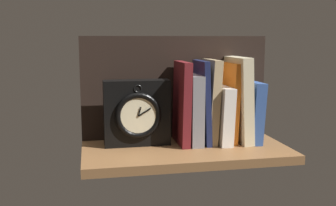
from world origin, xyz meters
The scene contains 11 objects.
ground_plane centered at (0.00, 0.00, -1.25)cm, with size 59.23×29.01×2.50cm, color brown.
back_panel centered at (0.00, 13.90, 16.02)cm, with size 59.23×1.20×32.03cm, color black.
book_maroon_dawkins centered at (-0.02, 5.04, 12.27)cm, with size 2.44×14.24×24.54cm, color maroon.
book_gray_chess centered at (3.30, 5.04, 10.34)cm, with size 3.61×14.13×20.67cm, color gray.
book_navy_bierce centered at (6.24, 5.04, 12.40)cm, with size 1.66×13.47×24.80cm, color #192147.
book_tan_shortstories centered at (8.66, 5.04, 12.55)cm, with size 2.58×12.92×25.10cm, color tan.
book_white_catcher centered at (12.02, 5.04, 8.56)cm, with size 3.55×16.52×17.12cm, color silver.
book_orange_pandolfini centered at (15.03, 5.04, 11.99)cm, with size 1.87×12.58×23.98cm, color orange.
book_cream_twain centered at (17.86, 5.04, 12.88)cm, with size 3.20×16.40×25.76cm, color beige.
book_blue_modern centered at (21.42, 5.04, 9.19)cm, with size 3.32×16.25×18.39cm, color #2D4C8E.
framed_clock centered at (-13.41, 5.52, 9.64)cm, with size 19.33×7.12×19.33cm.
Camera 1 is at (-27.04, -109.25, 31.18)cm, focal length 42.77 mm.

